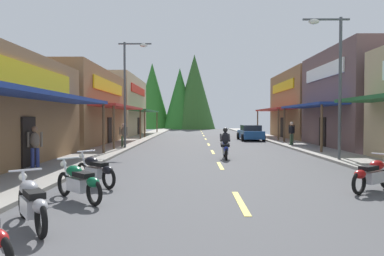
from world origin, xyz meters
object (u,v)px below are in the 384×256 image
(streetlamp_left, at_px, (129,81))
(parked_car_curbside, at_px, (250,133))
(motorcycle_parked_left_2, at_px, (79,181))
(motorcycle_parked_left_3, at_px, (95,170))
(rider_cruising_lead, at_px, (225,146))
(streetlamp_right, at_px, (333,69))
(motorcycle_parked_right_3, at_px, (373,174))
(pedestrian_browsing, at_px, (35,145))
(pedestrian_by_shop, at_px, (292,132))
(motorcycle_parked_left_1, at_px, (32,202))
(pedestrian_waiting, at_px, (123,134))

(streetlamp_left, distance_m, parked_car_curbside, 13.66)
(motorcycle_parked_left_2, height_order, motorcycle_parked_left_3, same)
(motorcycle_parked_left_2, bearing_deg, rider_cruising_lead, -72.66)
(streetlamp_right, relative_size, motorcycle_parked_right_3, 3.76)
(motorcycle_parked_right_3, bearing_deg, parked_car_curbside, 53.13)
(pedestrian_browsing, bearing_deg, pedestrian_by_shop, -72.62)
(streetlamp_right, distance_m, motorcycle_parked_right_3, 7.76)
(motorcycle_parked_left_1, bearing_deg, motorcycle_parked_left_2, -41.26)
(pedestrian_browsing, bearing_deg, motorcycle_parked_right_3, -132.41)
(motorcycle_parked_right_3, xyz_separation_m, motorcycle_parked_left_3, (-7.96, 0.78, 0.00))
(streetlamp_left, distance_m, pedestrian_by_shop, 11.92)
(motorcycle_parked_left_2, distance_m, parked_car_curbside, 24.75)
(streetlamp_right, height_order, motorcycle_parked_left_1, streetlamp_right)
(pedestrian_browsing, xyz_separation_m, parked_car_curbside, (11.42, 18.40, -0.33))
(streetlamp_left, distance_m, motorcycle_parked_left_1, 16.92)
(motorcycle_parked_left_3, bearing_deg, motorcycle_parked_left_1, 132.69)
(pedestrian_waiting, bearing_deg, motorcycle_parked_left_1, -169.66)
(motorcycle_parked_left_2, relative_size, parked_car_curbside, 0.37)
(motorcycle_parked_right_3, distance_m, pedestrian_browsing, 11.87)
(streetlamp_right, height_order, parked_car_curbside, streetlamp_right)
(streetlamp_left, bearing_deg, pedestrian_by_shop, 10.62)
(pedestrian_by_shop, relative_size, pedestrian_waiting, 1.06)
(motorcycle_parked_left_1, bearing_deg, rider_cruising_lead, -58.95)
(streetlamp_right, bearing_deg, parked_car_curbside, 94.68)
(pedestrian_browsing, bearing_deg, pedestrian_waiting, -32.04)
(motorcycle_parked_left_3, relative_size, parked_car_curbside, 0.38)
(motorcycle_parked_left_3, xyz_separation_m, pedestrian_waiting, (-1.75, 12.84, 0.48))
(streetlamp_left, bearing_deg, streetlamp_right, -31.49)
(pedestrian_by_shop, bearing_deg, motorcycle_parked_left_1, -60.02)
(streetlamp_left, height_order, motorcycle_parked_left_1, streetlamp_left)
(streetlamp_right, height_order, motorcycle_parked_left_3, streetlamp_right)
(streetlamp_right, xyz_separation_m, parked_car_curbside, (-1.28, 15.69, -3.64))
(streetlamp_left, relative_size, rider_cruising_lead, 3.27)
(rider_cruising_lead, distance_m, pedestrian_by_shop, 9.16)
(motorcycle_parked_right_3, bearing_deg, streetlamp_left, 88.71)
(pedestrian_by_shop, bearing_deg, motorcycle_parked_left_3, -66.18)
(motorcycle_parked_right_3, distance_m, pedestrian_by_shop, 15.39)
(streetlamp_right, xyz_separation_m, motorcycle_parked_left_2, (-9.33, -7.72, -3.84))
(motorcycle_parked_left_1, height_order, motorcycle_parked_left_2, same)
(motorcycle_parked_left_3, distance_m, pedestrian_browsing, 4.51)
(streetlamp_right, xyz_separation_m, pedestrian_by_shop, (0.51, 8.66, -3.28))
(motorcycle_parked_right_3, height_order, motorcycle_parked_left_1, same)
(motorcycle_parked_left_2, xyz_separation_m, rider_cruising_lead, (4.43, 9.00, 0.17))
(motorcycle_parked_left_1, height_order, parked_car_curbside, parked_car_curbside)
(pedestrian_waiting, bearing_deg, parked_car_curbside, -44.36)
(streetlamp_left, relative_size, motorcycle_parked_right_3, 3.92)
(motorcycle_parked_left_1, bearing_deg, pedestrian_browsing, -12.29)
(motorcycle_parked_right_3, bearing_deg, motorcycle_parked_left_3, 138.06)
(streetlamp_left, height_order, pedestrian_by_shop, streetlamp_left)
(motorcycle_parked_right_3, relative_size, pedestrian_browsing, 1.02)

